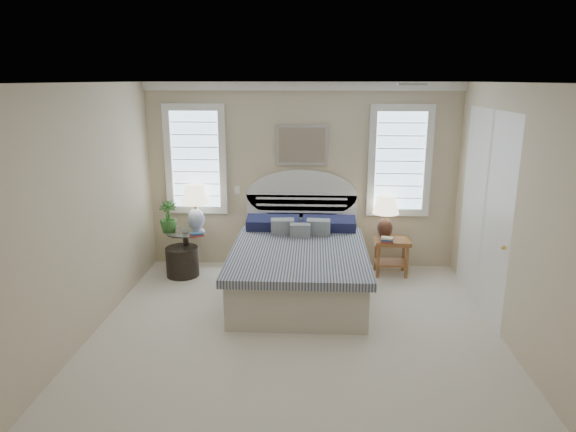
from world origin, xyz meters
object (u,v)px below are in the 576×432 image
Objects in this scene: bed at (299,264)px; nightstand_right at (391,249)px; lamp_left at (195,202)px; side_table_left at (186,248)px; floor_pot at (182,261)px; lamp_right at (386,212)px.

bed is 4.29× the size of nightstand_right.
lamp_left is (-1.52, 0.73, 0.65)m from bed.
side_table_left is at bearing 160.26° from bed.
floor_pot is (-1.69, 0.49, -0.17)m from bed.
nightstand_right is at bearing 28.03° from bed.
nightstand_right is at bearing 3.95° from floor_pot.
lamp_right is at bearing 3.83° from side_table_left.
lamp_left reaches higher than side_table_left.
side_table_left is 1.02× the size of lamp_right.
bed is 1.75m from side_table_left.
side_table_left reaches higher than nightstand_right.
bed is 3.46× the size of lamp_left.
lamp_left reaches higher than lamp_right.
bed is 1.81m from lamp_left.
nightstand_right is 3.00m from floor_pot.
nightstand_right is at bearing 1.94° from side_table_left.
lamp_right is (2.72, 0.05, -0.13)m from lamp_left.
lamp_left is at bearing 55.81° from floor_pot.
nightstand_right is 1.14× the size of floor_pot.
side_table_left is at bearing -176.17° from lamp_right.
side_table_left is (-1.65, 0.59, 0.00)m from bed.
bed reaches higher than lamp_left.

